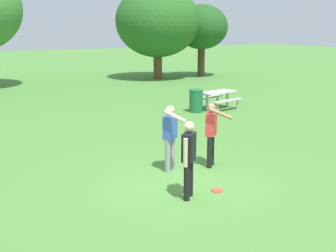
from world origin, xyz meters
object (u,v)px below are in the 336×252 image
Objects in this scene: tree_far_right at (158,21)px; tree_slender_mid at (202,27)px; person_bystander at (171,133)px; person_thrower at (212,130)px; person_catcher at (189,155)px; picnic_table_near at (218,96)px; trash_can_further_along at (196,101)px; frisbee at (217,190)px.

tree_far_right is 1.24× the size of tree_slender_mid.
tree_far_right reaches higher than person_bystander.
person_thrower is at bearing -123.88° from tree_slender_mid.
person_catcher is 0.32× the size of tree_slender_mid.
person_catcher reaches higher than picnic_table_near.
person_bystander is (0.56, 1.67, 0.02)m from person_catcher.
trash_can_further_along is 13.55m from tree_slender_mid.
tree_far_right is at bearing 68.84° from trash_can_further_along.
picnic_table_near is at bearing -105.77° from tree_far_right.
tree_far_right reaches higher than person_thrower.
tree_far_right is (9.00, 16.95, 2.89)m from person_bystander.
picnic_table_near is 1.19m from trash_can_further_along.
person_catcher is 22.58m from tree_slender_mid.
picnic_table_near is 11.87m from tree_far_right.
picnic_table_near reaches higher than frisbee.
tree_slender_mid is (7.68, 10.76, 2.98)m from trash_can_further_along.
tree_slender_mid is at bearing 56.32° from frisbee.
picnic_table_near is (6.46, 7.65, -0.38)m from person_catcher.
person_catcher is at bearing -124.90° from trash_can_further_along.
person_bystander is 7.56m from trash_can_further_along.
tree_slender_mid reaches higher than picnic_table_near.
person_thrower is 2.18m from person_catcher.
tree_slender_mid is at bearing 58.67° from picnic_table_near.
picnic_table_near is (5.90, 5.97, -0.40)m from person_bystander.
trash_can_further_along is at bearing 59.17° from person_thrower.
person_bystander is 8.41m from picnic_table_near.
person_catcher is 1.71× the size of trash_can_further_along.
trash_can_further_along is at bearing -175.94° from picnic_table_near.
person_thrower is 1.00× the size of person_bystander.
trash_can_further_along is at bearing -125.52° from tree_slender_mid.
tree_slender_mid is at bearing 54.74° from person_catcher.
person_bystander is at bearing -117.98° from tree_far_right.
trash_can_further_along is 0.15× the size of tree_far_right.
picnic_table_near is 12.83m from tree_slender_mid.
person_catcher is at bearing -130.18° from picnic_table_near.
tree_far_right is (7.93, 17.17, 2.89)m from person_thrower.
tree_slender_mid is at bearing 56.12° from person_thrower.
tree_slender_mid is at bearing 53.32° from person_bystander.
person_bystander is 1.71× the size of trash_can_further_along.
person_catcher is 0.26× the size of tree_far_right.
tree_far_right is at bearing 175.03° from tree_slender_mid.
tree_far_right is (8.81, 18.61, 3.84)m from frisbee.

